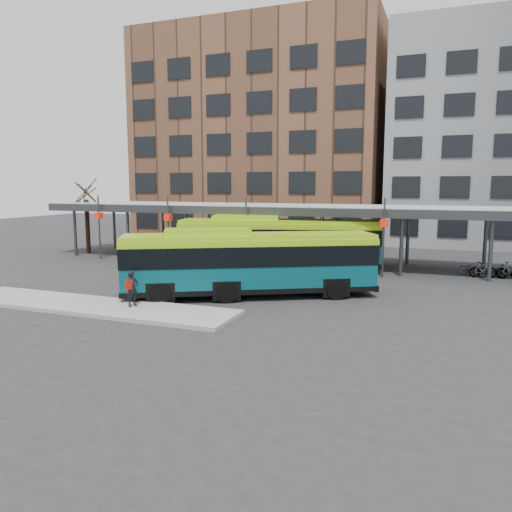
# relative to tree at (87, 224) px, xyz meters

# --- Properties ---
(ground) EXTENTS (120.00, 120.00, 0.00)m
(ground) POSITION_rel_tree_xyz_m (18.00, -12.00, -2.43)
(ground) COLOR #28282B
(ground) RESTS_ON ground
(boarding_island) EXTENTS (14.00, 3.00, 0.18)m
(boarding_island) POSITION_rel_tree_xyz_m (12.50, -15.00, -2.34)
(boarding_island) COLOR gray
(boarding_island) RESTS_ON ground
(canopy) EXTENTS (40.00, 6.53, 4.80)m
(canopy) POSITION_rel_tree_xyz_m (17.94, 0.87, 1.47)
(canopy) COLOR #999B9E
(canopy) RESTS_ON ground
(tree) EXTENTS (1.64, 1.64, 5.60)m
(tree) POSITION_rel_tree_xyz_m (0.00, 0.00, 0.00)
(tree) COLOR black
(tree) RESTS_ON ground
(building_brick) EXTENTS (26.00, 14.00, 22.00)m
(building_brick) POSITION_rel_tree_xyz_m (8.00, 20.00, 8.57)
(building_brick) COLOR brown
(building_brick) RESTS_ON ground
(bus_front) EXTENTS (12.25, 8.34, 3.45)m
(bus_front) POSITION_rel_tree_xyz_m (18.36, -10.23, -0.64)
(bus_front) COLOR #074852
(bus_front) RESTS_ON ground
(bus_rear) EXTENTS (13.35, 6.10, 3.61)m
(bus_rear) POSITION_rel_tree_xyz_m (17.12, -1.91, -0.56)
(bus_rear) COLOR #074852
(bus_rear) RESTS_ON ground
(pedestrian) EXTENTS (0.57, 0.69, 1.60)m
(pedestrian) POSITION_rel_tree_xyz_m (14.55, -14.71, -1.44)
(pedestrian) COLOR black
(pedestrian) RESTS_ON boarding_island
(bike_rack) EXTENTS (4.62, 1.45, 1.02)m
(bike_rack) POSITION_rel_tree_xyz_m (30.66, -0.07, -1.96)
(bike_rack) COLOR slate
(bike_rack) RESTS_ON ground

